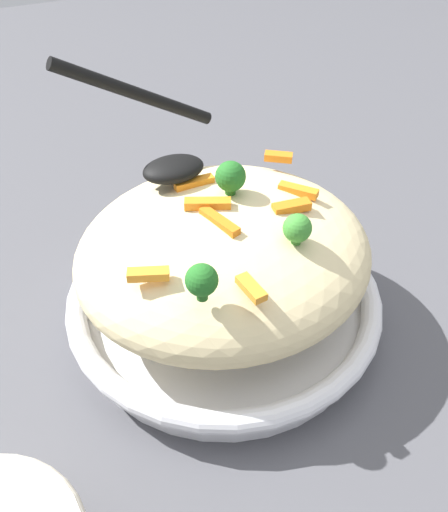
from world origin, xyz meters
The scene contains 16 objects.
ground_plane centered at (0.00, 0.00, 0.00)m, with size 2.40×2.40×0.00m, color #4C4C51.
serving_bowl centered at (0.00, 0.00, 0.02)m, with size 0.29×0.29×0.04m.
pasta_mound centered at (0.00, 0.00, 0.09)m, with size 0.26×0.24×0.09m, color beige.
carrot_piece_0 centered at (-0.05, 0.02, 0.13)m, with size 0.03×0.01×0.01m, color orange.
carrot_piece_1 centered at (0.01, -0.07, 0.13)m, with size 0.04×0.01×0.01m, color orange.
carrot_piece_2 centered at (0.01, -0.01, 0.14)m, with size 0.04×0.01×0.01m, color orange.
carrot_piece_3 centered at (-0.09, -0.06, 0.13)m, with size 0.03×0.01×0.01m, color orange.
carrot_piece_4 centered at (0.01, -0.05, 0.13)m, with size 0.04×0.01×0.01m, color orange.
carrot_piece_5 centered at (0.01, 0.02, 0.13)m, with size 0.04×0.01×0.01m, color orange.
carrot_piece_6 centered at (0.08, 0.04, 0.13)m, with size 0.03×0.01×0.01m, color orange.
carrot_piece_7 centered at (0.02, 0.09, 0.13)m, with size 0.03×0.01×0.01m, color orange.
carrot_piece_8 centered at (-0.07, 0.00, 0.13)m, with size 0.04×0.01×0.01m, color orange.
broccoli_floret_0 centered at (0.06, 0.08, 0.14)m, with size 0.02×0.02×0.03m.
broccoli_floret_1 centered at (-0.01, -0.02, 0.15)m, with size 0.03×0.03×0.03m.
broccoli_floret_2 centered at (-0.03, 0.06, 0.14)m, with size 0.02×0.02×0.03m.
serving_spoon centered at (0.02, -0.09, 0.16)m, with size 0.15×0.10×0.10m.
Camera 1 is at (0.16, 0.32, 0.38)m, focal length 36.53 mm.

